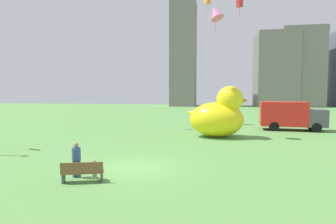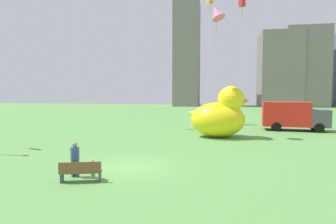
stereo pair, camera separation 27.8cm
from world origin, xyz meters
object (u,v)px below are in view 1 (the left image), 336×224
object	(u,v)px
person_adult	(76,158)
park_bench	(82,171)
box_truck	(290,116)
giant_inflatable_duck	(219,115)
person_child	(94,168)
kite_red	(240,3)
kite_pink	(215,13)

from	to	relation	value
person_adult	park_bench	bearing A→B (deg)	-47.28
person_adult	box_truck	xyz separation A→B (m)	(13.72, 17.97, 0.57)
park_bench	box_truck	size ratio (longest dim) A/B	0.29
person_adult	giant_inflatable_duck	bearing A→B (deg)	62.52
person_child	box_truck	xyz separation A→B (m)	(12.82, 18.08, 0.96)
person_child	kite_red	world-z (taller)	kite_red
person_adult	kite_red	distance (m)	29.55
box_truck	giant_inflatable_duck	bearing A→B (deg)	-143.12
person_child	giant_inflatable_duck	bearing A→B (deg)	66.05
giant_inflatable_duck	box_truck	xyz separation A→B (m)	(7.18, 5.39, -0.40)
giant_inflatable_duck	kite_red	size ratio (longest dim) A/B	0.34
box_truck	kite_pink	world-z (taller)	kite_pink
park_bench	person_adult	bearing A→B (deg)	132.72
kite_pink	box_truck	bearing A→B (deg)	35.86
giant_inflatable_duck	kite_pink	world-z (taller)	kite_pink
person_child	person_adult	bearing A→B (deg)	173.00
person_child	kite_red	size ratio (longest dim) A/B	0.06
person_child	giant_inflatable_duck	world-z (taller)	giant_inflatable_duck
person_adult	giant_inflatable_duck	world-z (taller)	giant_inflatable_duck
person_adult	box_truck	world-z (taller)	box_truck
box_truck	kite_red	size ratio (longest dim) A/B	0.41
kite_pink	person_adult	bearing A→B (deg)	-116.19
person_child	box_truck	distance (m)	22.18
person_adult	person_child	xyz separation A→B (m)	(0.90, -0.11, -0.40)
giant_inflatable_duck	kite_pink	xyz separation A→B (m)	(-0.40, -0.10, 8.53)
giant_inflatable_duck	box_truck	bearing A→B (deg)	36.88
person_child	kite_pink	distance (m)	16.85
person_adult	person_child	bearing A→B (deg)	-7.00
box_truck	person_adult	bearing A→B (deg)	-127.37
park_bench	person_adult	size ratio (longest dim) A/B	1.14
park_bench	person_child	xyz separation A→B (m)	(0.31, 0.53, 0.00)
kite_pink	giant_inflatable_duck	bearing A→B (deg)	13.41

